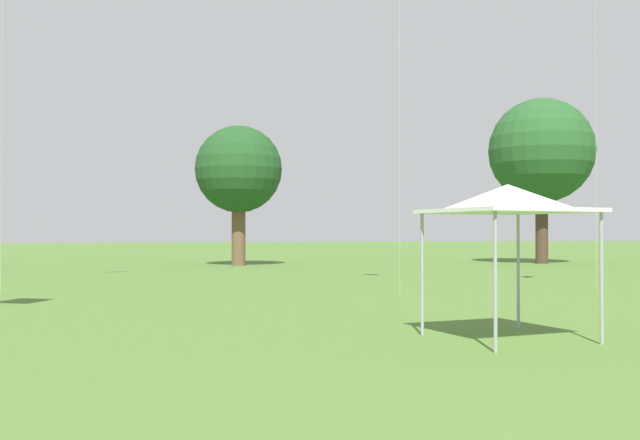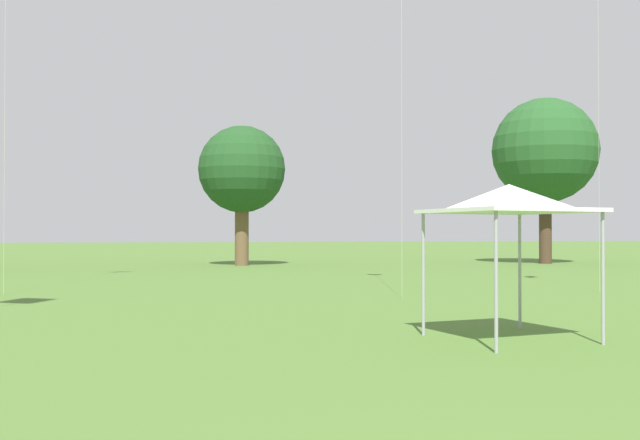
{
  "view_description": "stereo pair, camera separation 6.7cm",
  "coord_description": "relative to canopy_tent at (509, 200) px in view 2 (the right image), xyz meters",
  "views": [
    {
      "loc": [
        -2.54,
        -4.29,
        2.2
      ],
      "look_at": [
        0.08,
        7.3,
        2.38
      ],
      "focal_mm": 42.0,
      "sensor_mm": 36.0,
      "label": 1
    },
    {
      "loc": [
        -2.48,
        -4.3,
        2.2
      ],
      "look_at": [
        0.08,
        7.3,
        2.38
      ],
      "focal_mm": 42.0,
      "sensor_mm": 36.0,
      "label": 2
    }
  ],
  "objects": [
    {
      "name": "distant_tree_2",
      "position": [
        -1.58,
        34.23,
        3.3
      ],
      "size": [
        5.63,
        5.63,
        9.05
      ],
      "color": "brown",
      "rests_on": "ground"
    },
    {
      "name": "canopy_tent",
      "position": [
        0.0,
        0.0,
        0.0
      ],
      "size": [
        3.28,
        3.28,
        3.16
      ],
      "rotation": [
        0.0,
        0.0,
        0.19
      ],
      "color": "white",
      "rests_on": "ground"
    },
    {
      "name": "distant_tree_1",
      "position": [
        19.07,
        32.65,
        4.86
      ],
      "size": [
        7.19,
        7.19,
        11.36
      ],
      "color": "#473323",
      "rests_on": "ground"
    }
  ]
}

